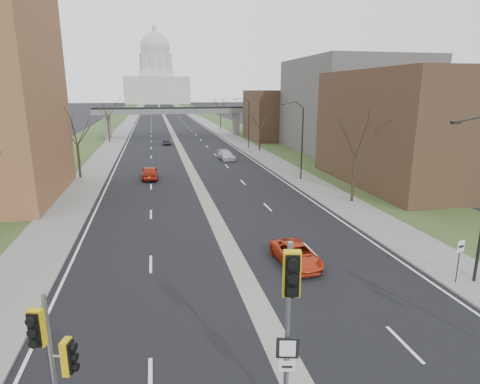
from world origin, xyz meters
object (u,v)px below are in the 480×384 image
object	(u,v)px
car_left_far	(167,141)
car_right_near	(296,254)
signal_pole_median	(290,306)
car_left_near	(150,172)
car_right_mid	(226,155)
signal_pole_left	(53,352)
speed_limit_sign	(459,254)

from	to	relation	value
car_left_far	car_right_near	xyz separation A→B (m)	(5.37, -56.29, -0.01)
signal_pole_median	car_right_near	xyz separation A→B (m)	(4.33, 11.11, -3.47)
car_left_near	car_right_mid	distance (m)	15.64
car_left_far	car_right_near	distance (m)	56.54
signal_pole_left	signal_pole_median	world-z (taller)	signal_pole_median
car_left_near	car_right_mid	size ratio (longest dim) A/B	0.99
signal_pole_median	car_left_near	size ratio (longest dim) A/B	1.29
speed_limit_sign	signal_pole_median	bearing A→B (deg)	-163.27
speed_limit_sign	car_right_mid	size ratio (longest dim) A/B	0.51
speed_limit_sign	car_right_near	bearing A→B (deg)	136.40
car_left_near	car_right_near	size ratio (longest dim) A/B	1.03
signal_pole_left	car_right_near	bearing A→B (deg)	60.52
car_right_near	car_right_mid	distance (m)	37.07
car_right_mid	car_right_near	bearing A→B (deg)	-99.72
speed_limit_sign	car_left_near	xyz separation A→B (m)	(-15.83, 30.02, -0.97)
signal_pole_median	car_right_mid	xyz separation A→B (m)	(6.81, 48.10, -3.41)
signal_pole_left	signal_pole_median	distance (m)	6.56
speed_limit_sign	car_left_far	distance (m)	61.82
car_right_near	car_left_far	bearing A→B (deg)	92.88
signal_pole_left	car_right_near	size ratio (longest dim) A/B	1.07
car_left_near	car_left_far	xyz separation A→B (m)	(3.10, 30.46, -0.15)
car_left_near	car_right_near	distance (m)	27.17
signal_pole_left	signal_pole_median	xyz separation A→B (m)	(6.45, -0.73, 1.00)
car_left_near	car_left_far	size ratio (longest dim) A/B	1.21
speed_limit_sign	car_right_near	size ratio (longest dim) A/B	0.54
signal_pole_median	car_left_near	xyz separation A→B (m)	(-4.14, 36.93, -3.31)
speed_limit_sign	car_right_mid	distance (m)	41.49
signal_pole_median	car_right_near	world-z (taller)	signal_pole_median
signal_pole_median	speed_limit_sign	world-z (taller)	signal_pole_median
car_right_near	speed_limit_sign	bearing A→B (deg)	-32.29
car_left_far	signal_pole_median	bearing A→B (deg)	95.25
speed_limit_sign	car_left_far	world-z (taller)	speed_limit_sign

